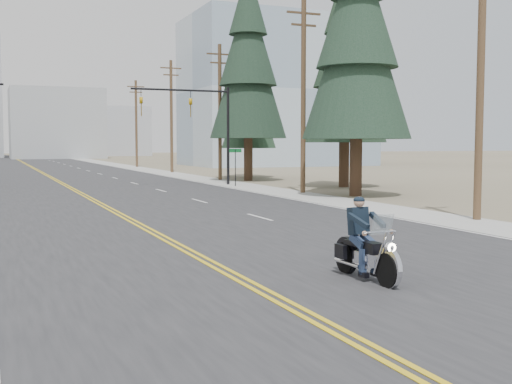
{
  "coord_description": "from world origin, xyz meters",
  "views": [
    {
      "loc": [
        -4.99,
        -11.58,
        2.97
      ],
      "look_at": [
        2.02,
        5.23,
        1.6
      ],
      "focal_mm": 45.0,
      "sensor_mm": 36.0,
      "label": 1
    }
  ],
  "objects": [
    {
      "name": "ground_plane",
      "position": [
        0.0,
        0.0,
        0.0
      ],
      "size": [
        400.0,
        400.0,
        0.0
      ],
      "primitive_type": "plane",
      "color": "#776D56",
      "rests_on": "ground"
    },
    {
      "name": "road",
      "position": [
        0.0,
        70.0,
        0.01
      ],
      "size": [
        20.0,
        200.0,
        0.01
      ],
      "primitive_type": "cube",
      "color": "#303033",
      "rests_on": "ground"
    },
    {
      "name": "sidewalk_right",
      "position": [
        11.5,
        70.0,
        0.01
      ],
      "size": [
        3.0,
        200.0,
        0.01
      ],
      "primitive_type": "cube",
      "color": "#A5A5A0",
      "rests_on": "ground"
    },
    {
      "name": "traffic_mast_right",
      "position": [
        8.98,
        32.0,
        4.94
      ],
      "size": [
        7.1,
        0.26,
        7.0
      ],
      "color": "black",
      "rests_on": "ground"
    },
    {
      "name": "street_sign",
      "position": [
        10.8,
        30.0,
        1.8
      ],
      "size": [
        0.9,
        0.06,
        2.62
      ],
      "color": "black",
      "rests_on": "ground"
    },
    {
      "name": "utility_pole_a",
      "position": [
        12.5,
        8.0,
        5.73
      ],
      "size": [
        2.2,
        0.3,
        11.0
      ],
      "color": "brown",
      "rests_on": "ground"
    },
    {
      "name": "utility_pole_b",
      "position": [
        12.5,
        23.0,
        5.98
      ],
      "size": [
        2.2,
        0.3,
        11.5
      ],
      "color": "brown",
      "rests_on": "ground"
    },
    {
      "name": "utility_pole_c",
      "position": [
        12.5,
        38.0,
        5.73
      ],
      "size": [
        2.2,
        0.3,
        11.0
      ],
      "color": "brown",
      "rests_on": "ground"
    },
    {
      "name": "utility_pole_d",
      "position": [
        12.5,
        53.0,
        5.98
      ],
      "size": [
        2.2,
        0.3,
        11.5
      ],
      "color": "brown",
      "rests_on": "ground"
    },
    {
      "name": "utility_pole_e",
      "position": [
        12.5,
        70.0,
        5.73
      ],
      "size": [
        2.2,
        0.3,
        11.0
      ],
      "color": "brown",
      "rests_on": "ground"
    },
    {
      "name": "glass_building",
      "position": [
        32.0,
        70.0,
        10.0
      ],
      "size": [
        24.0,
        16.0,
        20.0
      ],
      "primitive_type": "cube",
      "color": "#9EB5CC",
      "rests_on": "ground"
    },
    {
      "name": "haze_bldg_b",
      "position": [
        8.0,
        125.0,
        7.0
      ],
      "size": [
        18.0,
        14.0,
        14.0
      ],
      "primitive_type": "cube",
      "color": "#ADB2B7",
      "rests_on": "ground"
    },
    {
      "name": "haze_bldg_c",
      "position": [
        40.0,
        110.0,
        9.0
      ],
      "size": [
        16.0,
        12.0,
        18.0
      ],
      "primitive_type": "cube",
      "color": "#B7BCC6",
      "rests_on": "ground"
    },
    {
      "name": "haze_bldg_e",
      "position": [
        25.0,
        150.0,
        6.0
      ],
      "size": [
        14.0,
        14.0,
        12.0
      ],
      "primitive_type": "cube",
      "color": "#B7BCC6",
      "rests_on": "ground"
    },
    {
      "name": "motorcyclist",
      "position": [
        2.53,
        0.23,
        0.91
      ],
      "size": [
        1.01,
        2.33,
        1.81
      ],
      "primitive_type": null,
      "rotation": [
        0.0,
        0.0,
        3.15
      ],
      "color": "black",
      "rests_on": "ground"
    },
    {
      "name": "conifer_near",
      "position": [
        14.25,
        19.83,
        9.32
      ],
      "size": [
        6.13,
        6.13,
        16.23
      ],
      "rotation": [
        0.0,
        0.0,
        0.43
      ],
      "color": "#382619",
      "rests_on": "ground"
    },
    {
      "name": "conifer_mid",
      "position": [
        17.57,
        26.79,
        8.79
      ],
      "size": [
        5.75,
        5.75,
        15.32
      ],
      "rotation": [
        0.0,
        0.0,
        0.37
      ],
      "color": "#382619",
      "rests_on": "ground"
    },
    {
      "name": "conifer_tall",
      "position": [
        14.32,
        36.34,
        9.82
      ],
      "size": [
        6.15,
        6.15,
        17.09
      ],
      "rotation": [
        0.0,
        0.0,
        -0.14
      ],
      "color": "#382619",
      "rests_on": "ground"
    },
    {
      "name": "conifer_far",
      "position": [
        16.34,
        41.24,
        7.44
      ],
      "size": [
        4.84,
        4.84,
        12.97
      ],
      "rotation": [
        0.0,
        0.0,
        -0.11
      ],
      "color": "#382619",
      "rests_on": "ground"
    }
  ]
}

